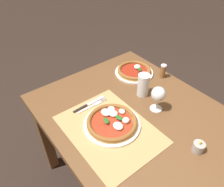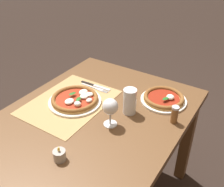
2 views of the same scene
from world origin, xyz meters
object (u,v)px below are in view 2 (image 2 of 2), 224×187
votive_candle (60,155)px  pepper_shaker (175,114)px  wine_glass (110,108)px  fork (95,88)px  pizza_near (75,99)px  pizza_far (164,98)px  knife (96,86)px  pint_glass (130,102)px

votive_candle → pepper_shaker: pepper_shaker is taller
wine_glass → pepper_shaker: size_ratio=1.60×
votive_candle → wine_glass: bearing=170.3°
fork → pizza_near: bearing=-0.7°
votive_candle → fork: bearing=-158.7°
pizza_far → knife: size_ratio=1.23×
pizza_near → knife: (-0.21, -0.01, -0.02)m
wine_glass → votive_candle: bearing=-9.7°
fork → knife: (-0.03, -0.01, 0.00)m
wine_glass → fork: wine_glass is taller
wine_glass → knife: size_ratio=0.72×
pizza_far → pepper_shaker: (0.15, 0.12, 0.03)m
fork → pepper_shaker: (0.05, 0.54, 0.04)m
pizza_near → fork: size_ratio=1.52×
pizza_far → fork: bearing=-76.1°
pizza_far → knife: 0.44m
pizza_near → votive_candle: bearing=30.4°
votive_candle → pepper_shaker: bearing=148.0°
pizza_far → pepper_shaker: bearing=38.4°
fork → pepper_shaker: size_ratio=2.06×
pizza_near → pint_glass: (-0.09, 0.31, 0.05)m
pizza_near → pepper_shaker: 0.56m
pint_glass → fork: size_ratio=0.72×
pizza_near → votive_candle: 0.44m
knife → wine_glass: bearing=46.8°
votive_candle → knife: bearing=-158.6°
pizza_near → pint_glass: 0.32m
pizza_far → votive_candle: bearing=-16.8°
wine_glass → votive_candle: (0.32, -0.05, -0.08)m
pint_glass → pepper_shaker: bearing=101.9°
fork → knife: size_ratio=0.93×
pizza_near → wine_glass: size_ratio=1.96×
votive_candle → pizza_near: bearing=-149.6°
wine_glass → pepper_shaker: wine_glass is taller
knife → pepper_shaker: (0.07, 0.55, 0.04)m
pint_glass → fork: pint_glass is taller
pizza_far → pint_glass: bearing=-29.7°
fork → votive_candle: votive_candle is taller
pizza_near → pizza_far: (-0.29, 0.42, -0.00)m
pizza_near → pepper_shaker: bearing=104.1°
pint_glass → pepper_shaker: size_ratio=1.49×
pint_glass → pepper_shaker: pint_glass is taller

